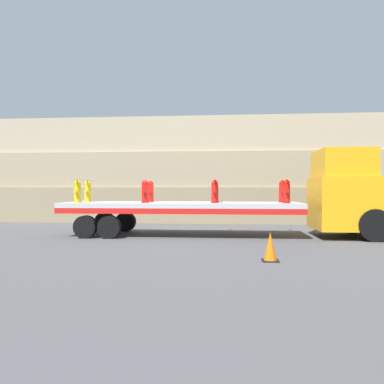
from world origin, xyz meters
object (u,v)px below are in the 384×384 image
Objects in this scene: fire_hydrant_red_near_2 at (215,192)px; fire_hydrant_red_near_3 at (287,192)px; fire_hydrant_yellow_far_0 at (88,191)px; traffic_cone at (270,247)px; truck_cab at (351,194)px; flatbed_trailer at (169,208)px; fire_hydrant_yellow_near_0 at (78,192)px; fire_hydrant_red_far_1 at (151,191)px; fire_hydrant_red_far_3 at (282,192)px; fire_hydrant_red_near_1 at (145,192)px; fire_hydrant_red_far_2 at (215,192)px.

fire_hydrant_red_near_3 is at bearing 0.00° from fire_hydrant_red_near_2.
traffic_cone is at bearing -39.18° from fire_hydrant_yellow_far_0.
fire_hydrant_red_near_2 is (-5.02, -0.53, 0.09)m from truck_cab.
flatbed_trailer is 3.51m from fire_hydrant_yellow_near_0.
fire_hydrant_red_far_1 is 1.00× the size of fire_hydrant_red_far_3.
flatbed_trailer is 1.16m from fire_hydrant_red_near_1.
traffic_cone is (4.09, -4.39, -1.34)m from fire_hydrant_red_near_1.
fire_hydrant_yellow_near_0 is 5.19m from fire_hydrant_red_near_2.
fire_hydrant_red_near_2 is 2.59m from fire_hydrant_red_near_3.
fire_hydrant_red_near_3 reaches higher than traffic_cone.
truck_cab is 3.77× the size of fire_hydrant_red_far_1.
fire_hydrant_red_far_2 is 5.80m from traffic_cone.
fire_hydrant_yellow_near_0 is 1.00× the size of fire_hydrant_red_near_1.
truck_cab reaches higher than fire_hydrant_red_far_3.
fire_hydrant_yellow_near_0 is at bearing 180.00° from fire_hydrant_red_near_2.
fire_hydrant_red_far_1 is 1.20× the size of traffic_cone.
fire_hydrant_red_far_1 is at bearing 157.79° from fire_hydrant_red_near_2.
fire_hydrant_red_far_1 is at bearing 90.00° from fire_hydrant_red_near_1.
fire_hydrant_yellow_near_0 and fire_hydrant_red_near_2 have the same top height.
fire_hydrant_red_near_3 is at bearing 0.00° from fire_hydrant_red_near_1.
fire_hydrant_yellow_near_0 and fire_hydrant_yellow_far_0 have the same top height.
fire_hydrant_red_far_2 is (-5.02, 0.53, 0.09)m from truck_cab.
fire_hydrant_yellow_far_0 is 1.00× the size of fire_hydrant_red_far_2.
fire_hydrant_yellow_near_0 is 1.20× the size of traffic_cone.
fire_hydrant_red_far_3 is at bearing 11.54° from fire_hydrant_red_near_1.
fire_hydrant_red_near_2 is 1.06m from fire_hydrant_red_far_2.
truck_cab is 3.77× the size of fire_hydrant_yellow_near_0.
flatbed_trailer is 10.51× the size of fire_hydrant_red_far_2.
fire_hydrant_red_near_2 is 4.82m from traffic_cone.
fire_hydrant_red_near_3 is at bearing -90.00° from fire_hydrant_red_far_3.
fire_hydrant_red_far_3 is (5.19, 0.00, 0.00)m from fire_hydrant_red_far_1.
fire_hydrant_yellow_near_0 is 1.00× the size of fire_hydrant_red_far_2.
fire_hydrant_red_far_3 is (2.59, 0.00, 0.00)m from fire_hydrant_red_far_2.
fire_hydrant_yellow_far_0 and fire_hydrant_red_near_2 have the same top height.
truck_cab is 7.63m from fire_hydrant_red_far_1.
truck_cab is 7.63m from fire_hydrant_red_near_1.
fire_hydrant_red_near_1 is 1.00× the size of fire_hydrant_red_far_2.
flatbed_trailer reaches higher than traffic_cone.
truck_cab is 3.77× the size of fire_hydrant_red_near_2.
fire_hydrant_red_far_2 is at bearing 180.00° from fire_hydrant_red_far_3.
fire_hydrant_red_near_2 is at bearing -22.21° from fire_hydrant_red_far_1.
fire_hydrant_yellow_near_0 reaches higher than flatbed_trailer.
fire_hydrant_red_far_1 and fire_hydrant_red_near_3 have the same top height.
truck_cab is 0.36× the size of flatbed_trailer.
fire_hydrant_red_far_3 is (5.19, 1.06, 0.00)m from fire_hydrant_red_near_1.
flatbed_trailer is at bearing 33.06° from fire_hydrant_red_near_1.
fire_hydrant_yellow_far_0 is 5.19m from fire_hydrant_red_far_2.
fire_hydrant_yellow_near_0 is 2.80m from fire_hydrant_red_far_1.
fire_hydrant_red_far_1 is at bearing 176.02° from truck_cab.
flatbed_trailer is at bearing -163.44° from fire_hydrant_red_far_2.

